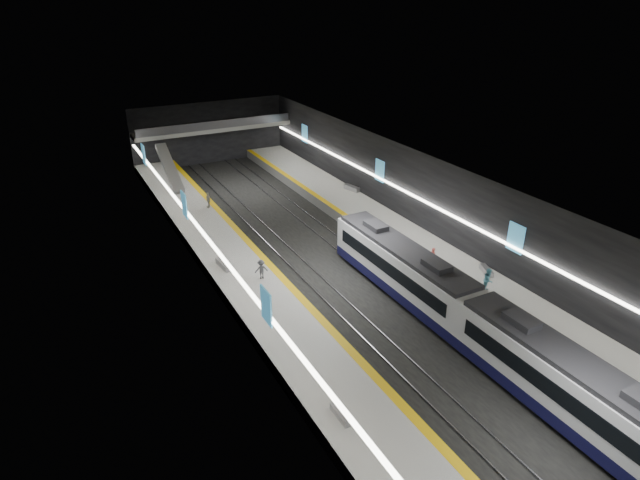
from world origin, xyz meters
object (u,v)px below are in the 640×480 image
passenger_right_a (433,257)px  passenger_right_b (488,280)px  bench_left_near (341,414)px  passenger_left_a (208,200)px  bench_right_near (486,270)px  bench_right_far (352,188)px  escalator (170,168)px  bench_left_far (224,265)px  passenger_left_b (261,269)px  train (472,317)px

passenger_right_a → passenger_right_b: passenger_right_b is taller
bench_left_near → passenger_left_a: passenger_left_a is taller
bench_right_near → bench_right_far: (0.35, 20.98, 0.04)m
bench_right_far → passenger_left_a: size_ratio=1.31×
passenger_right_b → bench_right_far: bearing=50.6°
bench_right_far → passenger_right_b: size_ratio=1.12×
escalator → bench_right_far: bearing=-33.9°
passenger_right_a → passenger_left_a: 23.91m
bench_left_far → bench_right_far: size_ratio=0.99×
bench_right_far → passenger_right_a: (-3.36, -18.12, 0.55)m
bench_left_far → escalator: bearing=81.3°
bench_left_near → passenger_left_b: bearing=83.2°
bench_left_near → passenger_left_b: size_ratio=1.06×
bench_right_near → passenger_left_b: 17.49m
escalator → bench_right_near: bearing=-62.8°
bench_left_near → passenger_right_a: passenger_right_a is taller
bench_left_far → passenger_right_b: (15.92, -12.53, 0.66)m
train → bench_left_far: size_ratio=14.88×
bench_right_far → passenger_left_a: (-15.39, 2.55, 0.53)m
bench_left_near → bench_right_near: (17.79, 8.16, 0.01)m
escalator → bench_left_far: escalator is taller
bench_left_far → passenger_right_a: passenger_right_a is taller
escalator → passenger_left_b: bearing=-88.2°
bench_left_near → passenger_left_a: (2.74, 31.69, 0.58)m
escalator → passenger_right_b: 37.52m
passenger_right_a → passenger_left_a: passenger_right_a is taller
passenger_left_a → passenger_left_b: (-0.81, -16.15, -0.00)m
bench_left_near → bench_right_near: 19.57m
bench_left_far → passenger_left_b: passenger_left_b is taller
bench_left_near → passenger_right_b: passenger_right_b is taller
escalator → bench_left_near: 40.62m
bench_left_near → passenger_left_b: passenger_left_b is taller
escalator → bench_right_near: size_ratio=4.72×
train → passenger_left_a: train is taller
passenger_right_b → bench_right_near: bearing=13.6°
bench_left_far → bench_right_near: 20.67m
bench_right_near → bench_right_far: bench_right_far is taller
passenger_left_a → passenger_right_a: bearing=21.8°
bench_right_near → escalator: bearing=136.5°
passenger_right_a → passenger_left_b: 13.61m
bench_left_far → passenger_right_a: (14.83, -7.58, 0.55)m
train → bench_right_far: 27.39m
bench_right_far → passenger_right_b: (-2.27, -23.07, 0.66)m
passenger_left_b → bench_left_near: bearing=91.5°
bench_left_far → passenger_left_a: size_ratio=1.30×
bench_left_near → passenger_right_a: (14.78, 11.03, 0.60)m
escalator → passenger_left_b: 25.06m
passenger_right_a → bench_left_far: bearing=63.7°
bench_right_near → passenger_left_b: (-15.85, 7.39, 0.57)m
passenger_right_a → passenger_right_b: 5.07m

